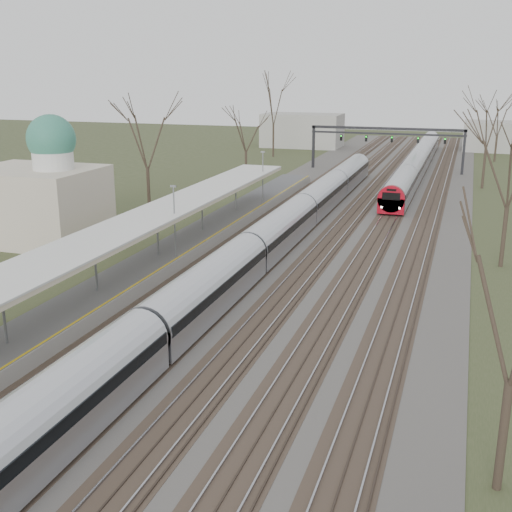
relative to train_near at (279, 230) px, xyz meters
The scene contains 9 objects.
track_bed 13.54m from the train_near, 78.16° to the left, with size 24.00×160.00×0.22m.
platform 7.91m from the train_near, 146.61° to the right, with size 3.50×69.00×1.00m, color #9E9B93.
canopy 11.26m from the train_near, 126.56° to the right, with size 4.10×50.00×3.11m.
dome_building 19.72m from the train_near, 168.76° to the right, with size 10.00×8.00×10.30m.
signal_gantry 43.40m from the train_near, 86.30° to the left, with size 21.00×0.59×6.08m.
tree_west_far 17.07m from the train_near, 156.91° to the left, with size 5.50×5.50×11.33m.
tree_east_far 17.49m from the train_near, ahead, with size 5.00×5.00×10.30m.
train_near is the anchor object (origin of this frame).
train_far 44.57m from the train_near, 80.96° to the left, with size 2.62×60.21×3.05m.
Camera 1 is at (11.12, -5.09, 13.55)m, focal length 45.00 mm.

